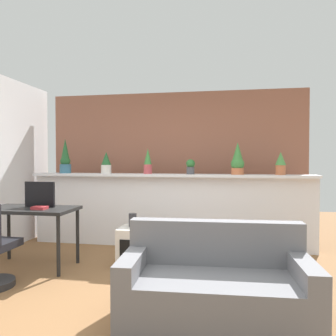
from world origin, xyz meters
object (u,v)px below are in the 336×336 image
at_px(potted_plant_0, 65,159).
at_px(book_on_desk, 40,208).
at_px(desk, 31,214).
at_px(couch, 215,287).
at_px(potted_plant_2, 148,162).
at_px(tv_monitor, 40,194).
at_px(potted_plant_3, 190,166).
at_px(potted_plant_4, 238,160).
at_px(potted_plant_5, 281,163).
at_px(potted_plant_1, 106,163).
at_px(vase_on_shelf, 133,220).
at_px(side_cube_shelf, 135,247).

bearing_deg(potted_plant_0, book_on_desk, -75.41).
height_order(desk, couch, couch).
relative_size(desk, book_on_desk, 6.68).
height_order(potted_plant_2, desk, potted_plant_2).
bearing_deg(tv_monitor, potted_plant_0, 101.79).
xyz_separation_m(potted_plant_3, potted_plant_4, (0.70, 0.03, 0.10)).
height_order(potted_plant_3, potted_plant_5, potted_plant_5).
xyz_separation_m(potted_plant_1, desk, (-0.53, -1.22, -0.64)).
height_order(potted_plant_4, book_on_desk, potted_plant_4).
bearing_deg(vase_on_shelf, potted_plant_1, 126.87).
relative_size(potted_plant_0, potted_plant_5, 1.68).
distance_m(potted_plant_1, potted_plant_3, 1.35).
bearing_deg(potted_plant_2, vase_on_shelf, -88.15).
relative_size(potted_plant_1, potted_plant_3, 1.52).
relative_size(potted_plant_2, desk, 0.36).
distance_m(potted_plant_3, desk, 2.30).
height_order(potted_plant_3, side_cube_shelf, potted_plant_3).
relative_size(potted_plant_1, potted_plant_5, 1.04).
xyz_separation_m(potted_plant_2, vase_on_shelf, (0.03, -0.96, -0.74)).
bearing_deg(potted_plant_5, couch, -111.42).
height_order(potted_plant_1, potted_plant_3, potted_plant_1).
relative_size(potted_plant_3, side_cube_shelf, 0.45).
bearing_deg(book_on_desk, vase_on_shelf, 19.73).
distance_m(potted_plant_4, desk, 2.94).
distance_m(potted_plant_5, vase_on_shelf, 2.29).
bearing_deg(couch, vase_on_shelf, 130.70).
bearing_deg(potted_plant_4, tv_monitor, -155.44).
height_order(potted_plant_0, potted_plant_3, potted_plant_0).
bearing_deg(potted_plant_2, potted_plant_1, -178.30).
height_order(potted_plant_5, desk, potted_plant_5).
bearing_deg(desk, potted_plant_1, 66.52).
height_order(potted_plant_3, potted_plant_4, potted_plant_4).
distance_m(potted_plant_1, side_cube_shelf, 1.63).
relative_size(potted_plant_2, potted_plant_3, 1.75).
height_order(potted_plant_0, potted_plant_1, potted_plant_0).
bearing_deg(potted_plant_4, vase_on_shelf, -144.80).
distance_m(desk, vase_on_shelf, 1.27).
bearing_deg(book_on_desk, couch, -22.33).
height_order(desk, tv_monitor, tv_monitor).
xyz_separation_m(potted_plant_5, book_on_desk, (-3.02, -1.33, -0.54)).
bearing_deg(desk, vase_on_shelf, 12.75).
xyz_separation_m(desk, side_cube_shelf, (1.29, 0.23, -0.42)).
bearing_deg(side_cube_shelf, book_on_desk, -163.56).
bearing_deg(side_cube_shelf, vase_on_shelf, 132.92).
distance_m(desk, side_cube_shelf, 1.37).
relative_size(potted_plant_5, tv_monitor, 0.84).
height_order(desk, book_on_desk, book_on_desk).
height_order(tv_monitor, side_cube_shelf, tv_monitor).
height_order(potted_plant_5, tv_monitor, potted_plant_5).
height_order(potted_plant_2, vase_on_shelf, potted_plant_2).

